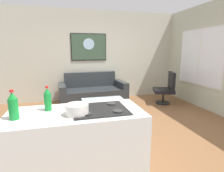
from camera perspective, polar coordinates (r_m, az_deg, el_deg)
ground at (r=3.79m, az=2.52°, el=-13.44°), size 6.40×6.40×0.04m
back_wall at (r=5.80m, az=-4.50°, el=9.66°), size 6.40×0.05×2.80m
right_wall at (r=5.12m, az=31.21°, el=7.85°), size 0.05×6.40×2.80m
couch at (r=5.38m, az=-6.18°, el=-2.36°), size 2.02×1.04×0.91m
coffee_table at (r=4.26m, az=-2.88°, el=-4.84°), size 0.99×0.52×0.42m
armchair at (r=5.48m, az=17.11°, el=-0.73°), size 0.73×0.74×0.96m
kitchen_counter at (r=2.19m, az=-10.97°, el=-19.37°), size 1.48×0.70×0.93m
soda_bottle at (r=1.96m, az=-29.25°, el=-5.68°), size 0.09×0.09×0.30m
soda_bottle_2 at (r=2.09m, az=-20.03°, el=-4.10°), size 0.08×0.08×0.28m
mixing_bowl at (r=1.89m, az=-11.18°, el=-7.48°), size 0.24×0.24×0.11m
wall_painting at (r=5.71m, az=-7.50°, el=12.36°), size 1.10×0.03×0.83m
window at (r=5.53m, az=26.45°, el=8.23°), size 0.03×1.66×1.56m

